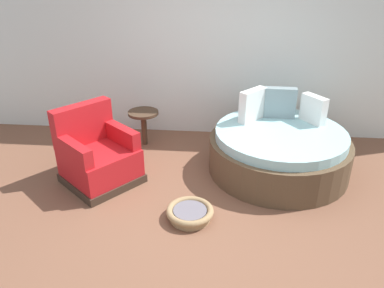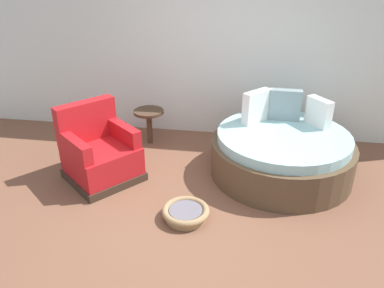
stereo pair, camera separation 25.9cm
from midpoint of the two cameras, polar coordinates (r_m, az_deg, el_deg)
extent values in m
cube|color=brown|center=(4.19, 1.75, -10.62)|extent=(8.00, 8.00, 0.02)
cube|color=silver|center=(5.65, 4.94, 15.25)|extent=(8.00, 0.12, 2.84)
cylinder|color=brown|center=(4.95, 14.82, -2.04)|extent=(1.78, 1.78, 0.45)
cylinder|color=#9ED1D6|center=(4.82, 15.21, 0.94)|extent=(1.64, 1.64, 0.12)
cube|color=white|center=(5.09, 20.09, 4.54)|extent=(0.31, 0.36, 0.36)
cube|color=gray|center=(5.14, 15.35, 5.74)|extent=(0.42, 0.14, 0.41)
cube|color=white|center=(4.98, 11.24, 5.58)|extent=(0.37, 0.39, 0.42)
cube|color=#38281E|center=(4.86, -11.74, -4.62)|extent=(1.12, 1.12, 0.10)
cube|color=red|center=(4.75, -11.98, -2.35)|extent=(1.07, 1.07, 0.34)
cube|color=red|center=(4.82, -14.28, 3.40)|extent=(0.61, 0.68, 0.50)
cube|color=red|center=(4.50, -15.82, -0.48)|extent=(0.60, 0.53, 0.22)
cube|color=red|center=(4.77, -8.97, 1.79)|extent=(0.60, 0.53, 0.22)
cylinder|color=#9E7F56|center=(4.10, 0.89, -10.89)|extent=(0.44, 0.44, 0.06)
torus|color=#9E7F56|center=(4.06, 0.89, -10.16)|extent=(0.51, 0.51, 0.07)
cylinder|color=slate|center=(4.06, 0.89, -10.27)|extent=(0.36, 0.36, 0.05)
cylinder|color=#473323|center=(5.60, -5.15, 2.41)|extent=(0.08, 0.08, 0.48)
cylinder|color=#473323|center=(5.50, -5.26, 4.89)|extent=(0.44, 0.44, 0.04)
camera|label=1|loc=(0.13, -88.31, 0.85)|focal=35.13mm
camera|label=2|loc=(0.13, 91.69, -0.85)|focal=35.13mm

